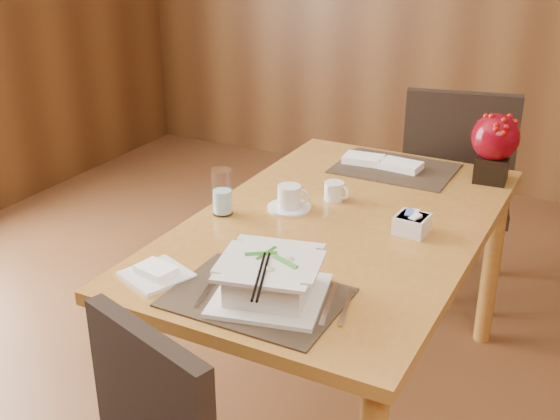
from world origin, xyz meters
The scene contains 12 objects.
dining_table centered at (0.00, 0.60, 0.65)m, with size 0.90×1.50×0.75m.
placemat_near centered at (0.00, 0.05, 0.75)m, with size 0.45×0.33×0.01m, color black.
placemat_far centered at (0.00, 1.15, 0.75)m, with size 0.45×0.33×0.01m, color black.
soup_setting centered at (0.03, 0.06, 0.81)m, with size 0.34×0.34×0.12m.
coffee_cup centered at (-0.19, 0.61, 0.79)m, with size 0.15×0.15×0.08m.
water_glass centered at (-0.37, 0.47, 0.83)m, with size 0.07×0.07×0.16m, color silver.
creamer_jug centered at (-0.09, 0.76, 0.78)m, with size 0.09×0.09×0.06m, color silver, non-canonical shape.
sugar_caddy centered at (0.24, 0.63, 0.78)m, with size 0.10×0.10×0.06m, color silver.
berry_decor centered at (0.36, 1.20, 0.90)m, with size 0.18×0.18×0.26m.
napkins_far centered at (-0.04, 1.15, 0.77)m, with size 0.31×0.11×0.03m, color white, non-canonical shape.
bread_plate centered at (-0.31, 0.02, 0.76)m, with size 0.16×0.16×0.01m, color silver.
far_chair centered at (0.15, 1.54, 0.57)m, with size 0.56×0.57×1.02m.
Camera 1 is at (0.80, -1.34, 1.71)m, focal length 45.00 mm.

